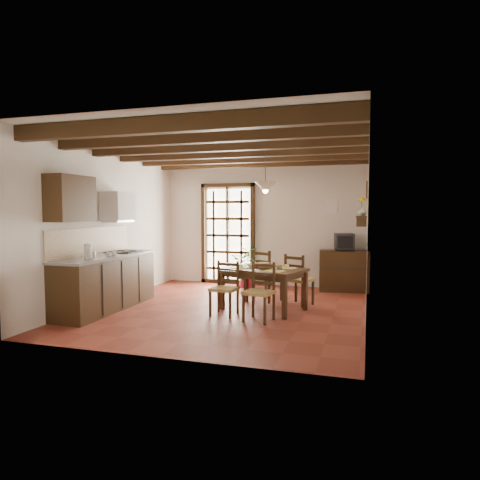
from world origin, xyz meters
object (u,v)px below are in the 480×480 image
at_px(chair_far_right, 299,289).
at_px(crt_tv, 344,242).
at_px(chair_near_right, 259,303).
at_px(sideboard, 344,271).
at_px(pendant_lamp, 265,186).
at_px(kitchen_counter, 106,282).
at_px(chair_far_left, 267,285).
at_px(dining_table, 264,273).
at_px(potted_plant, 247,261).
at_px(chair_near_left, 224,298).

relative_size(chair_far_right, crt_tv, 2.08).
xyz_separation_m(chair_near_right, chair_far_right, (0.40, 1.26, 0.01)).
bearing_deg(sideboard, pendant_lamp, -128.39).
xyz_separation_m(chair_far_right, sideboard, (0.69, 1.56, 0.14)).
bearing_deg(chair_far_right, kitchen_counter, 46.39).
bearing_deg(sideboard, chair_far_right, -121.21).
xyz_separation_m(chair_far_left, pendant_lamp, (0.11, -0.63, 1.78)).
distance_m(dining_table, sideboard, 2.43).
height_order(sideboard, pendant_lamp, pendant_lamp).
bearing_deg(chair_far_left, chair_far_right, -170.47).
bearing_deg(dining_table, chair_near_right, -64.04).
height_order(potted_plant, pendant_lamp, pendant_lamp).
bearing_deg(kitchen_counter, dining_table, 15.91).
distance_m(chair_near_right, chair_far_right, 1.33).
relative_size(potted_plant, pendant_lamp, 2.17).
bearing_deg(chair_far_left, dining_table, 125.75).
distance_m(kitchen_counter, sideboard, 4.70).
distance_m(chair_near_left, chair_far_right, 1.48).
height_order(dining_table, sideboard, sideboard).
height_order(kitchen_counter, sideboard, kitchen_counter).
xyz_separation_m(crt_tv, potted_plant, (-2.05, -0.13, -0.46)).
bearing_deg(kitchen_counter, pendant_lamp, 17.96).
distance_m(dining_table, potted_plant, 2.13).
distance_m(potted_plant, pendant_lamp, 2.54).
xyz_separation_m(chair_far_left, potted_plant, (-0.74, 1.23, 0.27)).
bearing_deg(chair_near_right, chair_near_left, 173.32).
distance_m(kitchen_counter, chair_far_right, 3.32).
distance_m(sideboard, pendant_lamp, 2.86).
bearing_deg(chair_far_left, crt_tv, -106.70).
height_order(dining_table, chair_far_left, chair_far_left).
height_order(chair_near_left, chair_near_right, chair_near_right).
bearing_deg(chair_near_left, dining_table, 50.58).
bearing_deg(chair_near_right, kitchen_counter, -169.09).
relative_size(chair_near_right, chair_far_right, 0.98).
relative_size(chair_far_left, chair_far_right, 1.05).
distance_m(chair_far_left, pendant_lamp, 1.89).
xyz_separation_m(chair_near_right, crt_tv, (1.10, 2.82, 0.75)).
xyz_separation_m(chair_near_right, chair_far_left, (-0.22, 1.46, 0.02)).
xyz_separation_m(chair_near_left, potted_plant, (-0.33, 2.49, 0.30)).
xyz_separation_m(chair_near_left, chair_far_right, (1.02, 1.07, 0.02)).
bearing_deg(chair_far_right, potted_plant, -22.34).
bearing_deg(potted_plant, sideboard, 3.90).
relative_size(chair_near_left, potted_plant, 0.47).
bearing_deg(crt_tv, potted_plant, 174.58).
height_order(chair_near_right, potted_plant, potted_plant).
xyz_separation_m(chair_far_right, pendant_lamp, (-0.51, -0.43, 1.79)).
bearing_deg(pendant_lamp, dining_table, -90.00).
relative_size(dining_table, chair_near_right, 1.68).
relative_size(chair_near_right, crt_tv, 2.04).
bearing_deg(chair_near_left, chair_far_left, 76.82).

